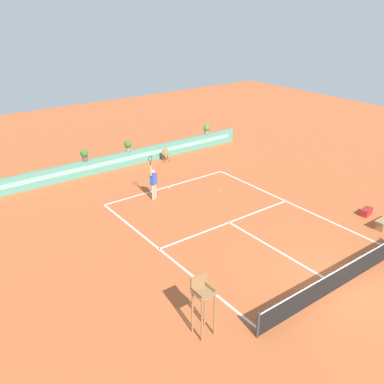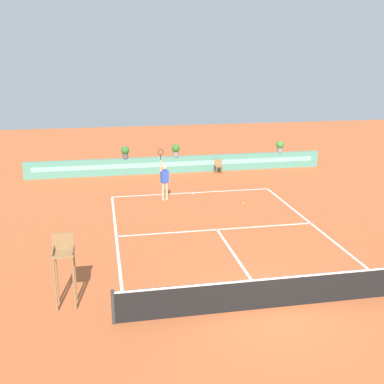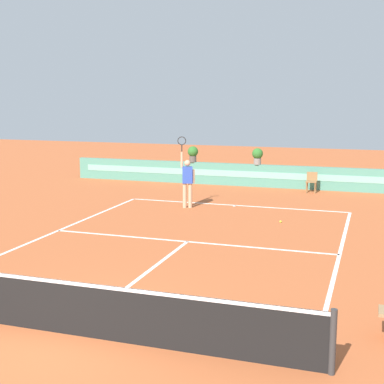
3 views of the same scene
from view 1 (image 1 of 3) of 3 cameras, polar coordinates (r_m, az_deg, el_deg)
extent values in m
plane|color=#B2562D|center=(20.48, 5.86, -4.60)|extent=(60.00, 60.00, 0.00)
cube|color=white|center=(24.66, -3.31, 0.74)|extent=(8.22, 0.10, 0.01)
cube|color=white|center=(20.74, 5.12, -4.17)|extent=(8.22, 0.10, 0.01)
cube|color=white|center=(18.82, 11.61, -7.85)|extent=(0.10, 6.40, 0.01)
cube|color=white|center=(18.28, -3.75, -8.41)|extent=(0.10, 11.89, 0.01)
cube|color=white|center=(23.15, 13.54, -1.60)|extent=(0.10, 11.89, 0.01)
cube|color=white|center=(24.58, -3.18, 0.66)|extent=(0.10, 0.20, 0.01)
cylinder|color=#333333|center=(14.15, 9.03, -17.57)|extent=(0.10, 0.10, 1.00)
cube|color=black|center=(17.02, 19.79, -10.86)|extent=(8.82, 0.02, 0.95)
cube|color=white|center=(16.78, 20.01, -9.61)|extent=(8.82, 0.03, 0.06)
cube|color=#4C8E7A|center=(28.09, -8.43, 4.63)|extent=(18.00, 0.20, 1.00)
cube|color=#7ABCA8|center=(27.99, -8.34, 4.67)|extent=(17.10, 0.01, 0.28)
cylinder|color=olive|center=(13.68, 1.38, -17.29)|extent=(0.07, 0.07, 1.60)
cylinder|color=olive|center=(13.92, 3.11, -16.44)|extent=(0.07, 0.07, 1.60)
cylinder|color=olive|center=(13.98, 0.05, -16.18)|extent=(0.07, 0.07, 1.60)
cylinder|color=olive|center=(14.22, 1.76, -15.38)|extent=(0.07, 0.07, 1.60)
cube|color=olive|center=(13.42, 1.61, -13.63)|extent=(0.60, 0.60, 0.06)
cube|color=olive|center=(13.42, 0.90, -12.16)|extent=(0.60, 0.06, 0.48)
cube|color=olive|center=(13.20, 0.67, -13.55)|extent=(0.06, 0.60, 0.04)
cube|color=olive|center=(13.46, 2.55, -12.70)|extent=(0.06, 0.60, 0.04)
cylinder|color=olive|center=(28.42, -3.60, 4.49)|extent=(0.05, 0.05, 0.45)
cylinder|color=olive|center=(28.60, -3.01, 4.64)|extent=(0.05, 0.05, 0.45)
cylinder|color=olive|center=(28.70, -3.99, 4.69)|extent=(0.05, 0.05, 0.45)
cylinder|color=olive|center=(28.88, -3.40, 4.83)|extent=(0.05, 0.05, 0.45)
cube|color=olive|center=(28.57, -3.51, 5.13)|extent=(0.44, 0.44, 0.04)
cube|color=olive|center=(28.66, -3.74, 5.61)|extent=(0.44, 0.04, 0.36)
cube|color=#99754C|center=(21.75, 24.32, -4.35)|extent=(0.08, 0.40, 0.45)
cube|color=maroon|center=(23.08, 22.76, -2.52)|extent=(0.74, 0.45, 0.36)
cylinder|color=tan|center=(23.06, -5.07, 0.14)|extent=(0.14, 0.14, 0.90)
cylinder|color=tan|center=(22.92, -5.38, -0.03)|extent=(0.14, 0.14, 0.90)
cube|color=#2D4CB7|center=(22.69, -5.30, 1.78)|extent=(0.41, 0.33, 0.60)
sphere|color=tan|center=(22.53, -5.34, 2.79)|extent=(0.22, 0.22, 0.22)
cylinder|color=tan|center=(22.34, -5.67, 2.92)|extent=(0.09, 0.09, 0.55)
cylinder|color=black|center=(22.19, -5.72, 3.93)|extent=(0.04, 0.04, 0.24)
torus|color=#262626|center=(22.10, -5.74, 4.56)|extent=(0.30, 0.13, 0.31)
cylinder|color=tan|center=(22.87, -4.95, 1.85)|extent=(0.09, 0.09, 0.50)
sphere|color=#CCE033|center=(24.09, 3.85, 0.21)|extent=(0.07, 0.07, 0.07)
cylinder|color=gray|center=(31.28, 2.01, 8.17)|extent=(0.32, 0.32, 0.28)
sphere|color=#387F33|center=(31.18, 2.02, 8.77)|extent=(0.48, 0.48, 0.48)
cylinder|color=#514C47|center=(26.65, -14.46, 4.46)|extent=(0.32, 0.32, 0.28)
sphere|color=#2D6B28|center=(26.54, -14.54, 5.16)|extent=(0.48, 0.48, 0.48)
cylinder|color=gray|center=(27.83, -8.74, 5.81)|extent=(0.32, 0.32, 0.28)
sphere|color=#2D6B28|center=(27.72, -8.79, 6.48)|extent=(0.48, 0.48, 0.48)
camera|label=2|loc=(9.45, 76.22, -13.55)|focal=44.71mm
camera|label=3|loc=(18.14, 51.66, -4.37)|focal=51.93mm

